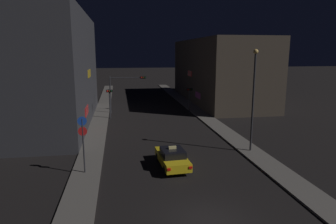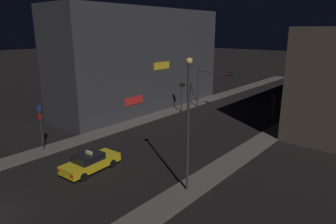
{
  "view_description": "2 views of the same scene",
  "coord_description": "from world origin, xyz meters",
  "px_view_note": "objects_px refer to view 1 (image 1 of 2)",
  "views": [
    {
      "loc": [
        -4.26,
        -13.18,
        8.4
      ],
      "look_at": [
        0.52,
        15.88,
        2.5
      ],
      "focal_mm": 32.14,
      "sensor_mm": 36.0,
      "label": 1
    },
    {
      "loc": [
        17.04,
        -4.28,
        10.18
      ],
      "look_at": [
        -1.5,
        17.7,
        2.29
      ],
      "focal_mm": 32.11,
      "sensor_mm": 36.0,
      "label": 2
    }
  ],
  "objects_px": {
    "taxi": "(172,157)",
    "traffic_light_right_kerb": "(190,95)",
    "traffic_light_left_kerb": "(110,98)",
    "street_lamp_near_block": "(254,91)",
    "traffic_light_overhead": "(125,86)",
    "sign_pole_left": "(83,139)"
  },
  "relations": [
    {
      "from": "taxi",
      "to": "traffic_light_right_kerb",
      "type": "relative_size",
      "value": 1.29
    },
    {
      "from": "traffic_light_left_kerb",
      "to": "traffic_light_right_kerb",
      "type": "relative_size",
      "value": 1.08
    },
    {
      "from": "traffic_light_right_kerb",
      "to": "street_lamp_near_block",
      "type": "xyz_separation_m",
      "value": [
        1.22,
        -17.44,
        2.67
      ]
    },
    {
      "from": "traffic_light_overhead",
      "to": "taxi",
      "type": "bearing_deg",
      "value": -81.99
    },
    {
      "from": "traffic_light_right_kerb",
      "to": "street_lamp_near_block",
      "type": "distance_m",
      "value": 17.68
    },
    {
      "from": "traffic_light_left_kerb",
      "to": "sign_pole_left",
      "type": "xyz_separation_m",
      "value": [
        -1.33,
        -17.77,
        -0.15
      ]
    },
    {
      "from": "traffic_light_left_kerb",
      "to": "traffic_light_right_kerb",
      "type": "xyz_separation_m",
      "value": [
        10.91,
        2.31,
        -0.19
      ]
    },
    {
      "from": "traffic_light_left_kerb",
      "to": "street_lamp_near_block",
      "type": "xyz_separation_m",
      "value": [
        12.14,
        -15.13,
        2.48
      ]
    },
    {
      "from": "traffic_light_right_kerb",
      "to": "sign_pole_left",
      "type": "height_order",
      "value": "sign_pole_left"
    },
    {
      "from": "traffic_light_left_kerb",
      "to": "street_lamp_near_block",
      "type": "bearing_deg",
      "value": -51.26
    },
    {
      "from": "sign_pole_left",
      "to": "street_lamp_near_block",
      "type": "relative_size",
      "value": 0.47
    },
    {
      "from": "traffic_light_left_kerb",
      "to": "street_lamp_near_block",
      "type": "distance_m",
      "value": 19.55
    },
    {
      "from": "traffic_light_left_kerb",
      "to": "traffic_light_overhead",
      "type": "bearing_deg",
      "value": 61.04
    },
    {
      "from": "traffic_light_right_kerb",
      "to": "street_lamp_near_block",
      "type": "height_order",
      "value": "street_lamp_near_block"
    },
    {
      "from": "traffic_light_right_kerb",
      "to": "sign_pole_left",
      "type": "bearing_deg",
      "value": -121.37
    },
    {
      "from": "traffic_light_left_kerb",
      "to": "taxi",
      "type": "bearing_deg",
      "value": -74.19
    },
    {
      "from": "taxi",
      "to": "traffic_light_right_kerb",
      "type": "height_order",
      "value": "traffic_light_right_kerb"
    },
    {
      "from": "taxi",
      "to": "traffic_light_left_kerb",
      "type": "xyz_separation_m",
      "value": [
        -4.93,
        17.42,
        2.0
      ]
    },
    {
      "from": "traffic_light_overhead",
      "to": "sign_pole_left",
      "type": "height_order",
      "value": "traffic_light_overhead"
    },
    {
      "from": "traffic_light_overhead",
      "to": "street_lamp_near_block",
      "type": "height_order",
      "value": "street_lamp_near_block"
    },
    {
      "from": "taxi",
      "to": "traffic_light_overhead",
      "type": "height_order",
      "value": "traffic_light_overhead"
    },
    {
      "from": "traffic_light_left_kerb",
      "to": "sign_pole_left",
      "type": "height_order",
      "value": "sign_pole_left"
    }
  ]
}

